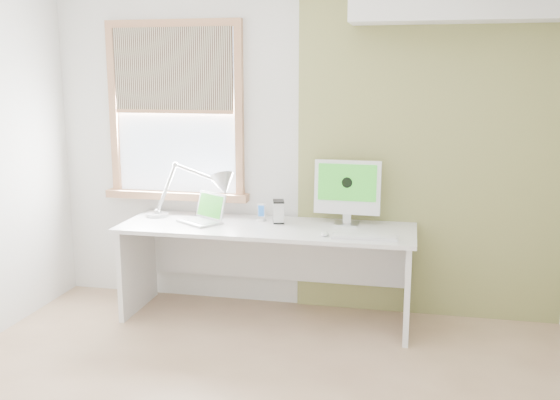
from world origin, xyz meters
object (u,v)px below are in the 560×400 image
(desk_lamp, at_px, (211,188))
(laptop, at_px, (204,215))
(external_drive, at_px, (279,211))
(imac, at_px, (347,189))
(desk, at_px, (268,249))

(desk_lamp, xyz_separation_m, laptop, (0.01, -0.19, -0.17))
(external_drive, height_order, imac, imac)
(desk_lamp, bearing_deg, external_drive, -8.64)
(desk, distance_m, imac, 0.76)
(desk, relative_size, desk_lamp, 2.79)
(desk, distance_m, external_drive, 0.30)
(desk_lamp, bearing_deg, imac, -1.73)
(laptop, bearing_deg, external_drive, 10.56)
(desk, bearing_deg, desk_lamp, 162.53)
(desk_lamp, xyz_separation_m, imac, (1.08, -0.03, 0.04))
(desk, distance_m, desk_lamp, 0.67)
(desk, height_order, external_drive, external_drive)
(laptop, relative_size, external_drive, 2.35)
(external_drive, bearing_deg, imac, 5.90)
(desk, relative_size, external_drive, 12.85)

